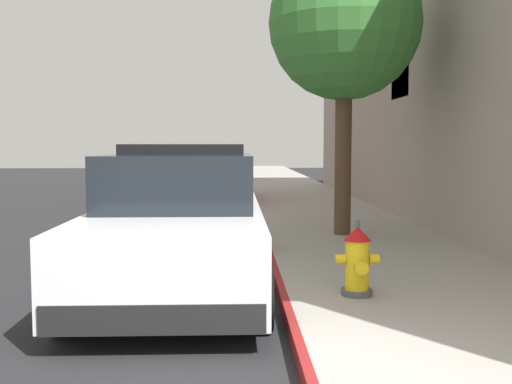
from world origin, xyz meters
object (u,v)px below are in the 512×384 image
object	(u,v)px
parked_car_silver_ahead	(208,178)
police_cruiser	(181,224)
street_tree	(345,25)
fire_hydrant	(357,261)
parked_car_dark_far	(222,165)

from	to	relation	value
parked_car_silver_ahead	police_cruiser	bearing A→B (deg)	-89.29
street_tree	fire_hydrant	bearing A→B (deg)	-98.30
police_cruiser	fire_hydrant	bearing A→B (deg)	-29.94
police_cruiser	parked_car_silver_ahead	world-z (taller)	police_cruiser
parked_car_silver_ahead	fire_hydrant	world-z (taller)	parked_car_silver_ahead
fire_hydrant	street_tree	xyz separation A→B (m)	(0.60, 4.09, 3.17)
fire_hydrant	street_tree	world-z (taller)	street_tree
parked_car_silver_ahead	parked_car_dark_far	size ratio (longest dim) A/B	1.00
police_cruiser	fire_hydrant	xyz separation A→B (m)	(1.87, -1.08, -0.25)
street_tree	parked_car_dark_far	bearing A→B (deg)	97.94
police_cruiser	fire_hydrant	size ratio (longest dim) A/B	6.37
parked_car_dark_far	fire_hydrant	xyz separation A→B (m)	(1.83, -21.48, -0.24)
parked_car_silver_ahead	parked_car_dark_far	distance (m)	10.58
parked_car_dark_far	street_tree	world-z (taller)	street_tree
parked_car_dark_far	street_tree	xyz separation A→B (m)	(2.43, -17.39, 2.92)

